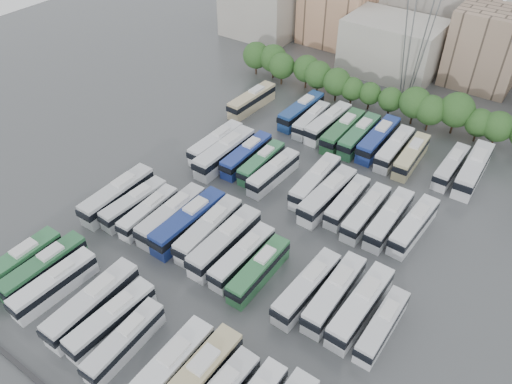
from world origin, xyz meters
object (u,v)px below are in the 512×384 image
Objects in this scene: bus_r2_s8 at (328,195)px; bus_r3_s6 at (343,131)px; bus_r0_s4 at (93,303)px; bus_r1_s1 at (134,204)px; bus_r1_s4 at (189,222)px; bus_r2_s5 at (273,172)px; bus_r3_s10 at (411,156)px; bus_r2_s2 at (225,152)px; bus_r1_s7 at (243,256)px; bus_r3_s13 at (473,169)px; bus_r1_s13 at (382,326)px; bus_r2_s10 at (366,212)px; bus_r1_s5 at (209,230)px; bus_r3_s9 at (394,148)px; bus_r2_s7 at (315,181)px; bus_r1_s6 at (225,242)px; bus_r0_s2 at (54,284)px; bus_r2_s4 at (261,163)px; bus_r0_s8 at (165,373)px; bus_r2_s9 at (347,202)px; bus_r0_s5 at (112,320)px; bus_r2_s12 at (414,225)px; bus_r1_s8 at (259,270)px; bus_r3_s12 at (451,166)px; bus_r1_s2 at (149,212)px; bus_r2_s11 at (389,219)px; bus_r0_s1 at (44,268)px; bus_r3_s7 at (359,135)px; bus_r3_s0 at (252,100)px; bus_r3_s5 at (328,123)px; electricity_pylon at (423,9)px; bus_r1_s11 at (335,293)px; bus_r0_s6 at (125,341)px; bus_r2_s3 at (246,155)px; bus_r1_s10 at (307,287)px; bus_r1_s3 at (172,215)px; bus_r0_s0 at (17,265)px; bus_r3_s8 at (378,139)px; bus_r0_s9 at (195,381)px; bus_r1_s0 at (118,195)px.

bus_r2_s8 is 1.03× the size of bus_r3_s6.
bus_r2_s8 is (13.40, 34.44, -0.02)m from bus_r0_s4.
bus_r1_s1 is 9.70m from bus_r1_s4.
bus_r3_s10 reaches higher than bus_r2_s5.
bus_r1_s7 is at bearing -46.10° from bus_r2_s2.
bus_r1_s13 is at bearing -91.04° from bus_r3_s13.
bus_r3_s13 is at bearing 63.47° from bus_r2_s10.
bus_r1_s5 is 36.81m from bus_r3_s9.
bus_r2_s7 is (6.78, 18.28, -0.04)m from bus_r1_s5.
bus_r1_s1 is 1.07× the size of bus_r1_s13.
bus_r1_s4 is at bearing 178.67° from bus_r1_s6.
bus_r0_s2 reaches higher than bus_r2_s4.
bus_r0_s8 reaches higher than bus_r2_s9.
bus_r0_s5 is 1.00× the size of bus_r2_s12.
bus_r2_s10 reaches higher than bus_r1_s8.
bus_r1_s8 reaches higher than bus_r3_s12.
bus_r1_s2 reaches higher than bus_r1_s13.
bus_r2_s11 is 17.44m from bus_r3_s10.
bus_r0_s8 is 1.17× the size of bus_r1_s1.
bus_r0_s1 is 0.97× the size of bus_r3_s7.
bus_r3_s5 is at bearing 6.47° from bus_r3_s0.
electricity_pylon is 2.47× the size of bus_r3_s13.
bus_r0_s5 reaches higher than bus_r2_s4.
bus_r0_s5 is at bearing -97.27° from bus_r3_s7.
bus_r3_s0 is (-16.57, 17.31, 0.14)m from bus_r2_s5.
bus_r0_s1 is 1.01× the size of bus_r0_s5.
bus_r3_s13 reaches higher than bus_r1_s11.
bus_r1_s8 is at bearing 2.57° from bus_r1_s1.
bus_r2_s7 reaches higher than bus_r1_s7.
bus_r1_s5 is 37.78m from bus_r3_s0.
bus_r2_s3 is at bearing 102.86° from bus_r0_s6.
bus_r1_s1 is (-13.14, 16.50, -0.07)m from bus_r0_s5.
bus_r2_s8 is (16.56, -1.74, 0.17)m from bus_r2_s3.
bus_r0_s8 is 1.22× the size of bus_r2_s4.
bus_r2_s11 is 1.08× the size of bus_r3_s12.
bus_r1_s8 is at bearing -57.19° from bus_r2_s4.
bus_r1_s10 is 17.25m from bus_r2_s10.
bus_r1_s3 is at bearing -179.76° from bus_r1_s13.
bus_r2_s8 reaches higher than bus_r3_s5.
bus_r0_s0 is 0.97× the size of bus_r3_s8.
bus_r2_s5 is 1.04× the size of bus_r2_s9.
bus_r1_s4 reaches higher than bus_r0_s9.
bus_r0_s1 reaches higher than bus_r3_s9.
bus_r1_s7 is at bearing -66.49° from bus_r2_s5.
bus_r1_s8 is 19.26m from bus_r2_s9.
bus_r1_s0 is 37.58m from bus_r2_s10.
bus_r1_s5 is at bearing 168.22° from bus_r1_s8.
bus_r1_s5 is 1.13× the size of bus_r1_s8.
bus_r2_s5 is 0.96× the size of bus_r3_s9.
bus_r1_s6 is 1.08× the size of bus_r1_s10.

